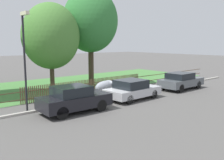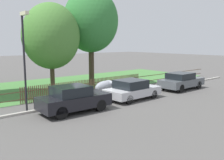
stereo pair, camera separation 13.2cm
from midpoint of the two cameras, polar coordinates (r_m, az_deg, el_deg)
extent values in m
plane|color=#565451|center=(16.95, -0.52, -4.30)|extent=(120.00, 120.00, 0.00)
cube|color=#B2ADA3|center=(17.01, -0.74, -4.04)|extent=(30.86, 0.20, 0.12)
cube|color=#477F3D|center=(22.64, -11.79, -1.18)|extent=(30.86, 9.39, 0.01)
cube|color=brown|center=(18.66, -4.98, -2.18)|extent=(30.86, 0.03, 0.05)
cube|color=brown|center=(18.58, -5.00, -0.75)|extent=(30.86, 0.03, 0.05)
cube|color=brown|center=(16.25, -19.98, -3.45)|extent=(0.06, 0.03, 1.08)
cube|color=brown|center=(16.30, -19.55, -3.39)|extent=(0.06, 0.03, 1.08)
cube|color=brown|center=(16.34, -19.13, -3.34)|extent=(0.06, 0.03, 1.08)
cube|color=brown|center=(16.39, -18.70, -3.29)|extent=(0.06, 0.03, 1.08)
cube|color=brown|center=(16.43, -18.28, -3.23)|extent=(0.06, 0.03, 1.08)
cube|color=brown|center=(16.48, -17.86, -3.18)|extent=(0.06, 0.03, 1.08)
cube|color=brown|center=(16.53, -17.44, -3.13)|extent=(0.06, 0.03, 1.08)
cube|color=brown|center=(16.58, -17.02, -3.07)|extent=(0.06, 0.03, 1.08)
cube|color=brown|center=(16.63, -16.61, -3.02)|extent=(0.06, 0.03, 1.08)
cube|color=brown|center=(16.68, -16.20, -2.97)|extent=(0.06, 0.03, 1.08)
cube|color=brown|center=(16.73, -15.79, -2.92)|extent=(0.06, 0.03, 1.08)
cube|color=brown|center=(16.78, -15.39, -2.86)|extent=(0.06, 0.03, 1.08)
cube|color=brown|center=(16.84, -14.98, -2.81)|extent=(0.06, 0.03, 1.08)
cube|color=brown|center=(16.89, -14.58, -2.76)|extent=(0.06, 0.03, 1.08)
cube|color=brown|center=(16.94, -14.19, -2.71)|extent=(0.06, 0.03, 1.08)
cube|color=brown|center=(17.00, -13.79, -2.66)|extent=(0.06, 0.03, 1.08)
cube|color=brown|center=(17.06, -13.40, -2.61)|extent=(0.06, 0.03, 1.08)
cube|color=brown|center=(17.11, -13.01, -2.56)|extent=(0.06, 0.03, 1.08)
cube|color=brown|center=(17.17, -12.62, -2.51)|extent=(0.06, 0.03, 1.08)
cube|color=brown|center=(17.23, -12.24, -2.45)|extent=(0.06, 0.03, 1.08)
cube|color=brown|center=(17.29, -11.85, -2.40)|extent=(0.06, 0.03, 1.08)
cube|color=brown|center=(17.35, -11.48, -2.35)|extent=(0.06, 0.03, 1.08)
cube|color=brown|center=(17.41, -11.10, -2.30)|extent=(0.06, 0.03, 1.08)
cube|color=brown|center=(17.47, -10.73, -2.26)|extent=(0.06, 0.03, 1.08)
cube|color=brown|center=(17.54, -10.35, -2.21)|extent=(0.06, 0.03, 1.08)
cube|color=brown|center=(17.60, -9.99, -2.16)|extent=(0.06, 0.03, 1.08)
cube|color=brown|center=(17.67, -9.62, -2.11)|extent=(0.06, 0.03, 1.08)
cube|color=brown|center=(17.73, -9.26, -2.06)|extent=(0.06, 0.03, 1.08)
cube|color=brown|center=(17.80, -8.90, -2.01)|extent=(0.06, 0.03, 1.08)
cube|color=brown|center=(17.86, -8.54, -1.96)|extent=(0.06, 0.03, 1.08)
cube|color=brown|center=(17.93, -8.18, -1.92)|extent=(0.06, 0.03, 1.08)
cube|color=brown|center=(18.00, -7.83, -1.87)|extent=(0.06, 0.03, 1.08)
cube|color=brown|center=(18.07, -7.48, -1.82)|extent=(0.06, 0.03, 1.08)
cube|color=brown|center=(18.13, -7.14, -1.78)|extent=(0.06, 0.03, 1.08)
cube|color=brown|center=(18.20, -6.79, -1.73)|extent=(0.06, 0.03, 1.08)
cube|color=brown|center=(18.28, -6.45, -1.68)|extent=(0.06, 0.03, 1.08)
cube|color=brown|center=(18.35, -6.11, -1.64)|extent=(0.06, 0.03, 1.08)
cube|color=brown|center=(18.42, -5.77, -1.59)|extent=(0.06, 0.03, 1.08)
cube|color=brown|center=(18.49, -5.44, -1.55)|extent=(0.06, 0.03, 1.08)
cube|color=brown|center=(18.56, -5.11, -1.50)|extent=(0.06, 0.03, 1.08)
cube|color=brown|center=(18.64, -4.78, -1.46)|extent=(0.06, 0.03, 1.08)
cube|color=brown|center=(18.71, -4.46, -1.41)|extent=(0.06, 0.03, 1.08)
cube|color=brown|center=(18.79, -4.13, -1.37)|extent=(0.06, 0.03, 1.08)
cube|color=brown|center=(18.86, -3.81, -1.32)|extent=(0.06, 0.03, 1.08)
cube|color=brown|center=(18.94, -3.49, -1.28)|extent=(0.06, 0.03, 1.08)
cube|color=brown|center=(19.02, -3.18, -1.24)|extent=(0.06, 0.03, 1.08)
cube|color=brown|center=(19.09, -2.87, -1.19)|extent=(0.06, 0.03, 1.08)
cube|color=brown|center=(19.17, -2.56, -1.15)|extent=(0.06, 0.03, 1.08)
cube|color=brown|center=(19.25, -2.25, -1.11)|extent=(0.06, 0.03, 1.08)
cube|color=brown|center=(19.33, -1.94, -1.07)|extent=(0.06, 0.03, 1.08)
cube|color=brown|center=(19.41, -1.64, -1.03)|extent=(0.06, 0.03, 1.08)
cube|color=brown|center=(19.49, -1.34, -0.99)|extent=(0.06, 0.03, 1.08)
cube|color=brown|center=(19.57, -1.04, -0.94)|extent=(0.06, 0.03, 1.08)
cube|color=brown|center=(19.65, -0.75, -0.90)|extent=(0.06, 0.03, 1.08)
cube|color=brown|center=(19.73, -0.45, -0.86)|extent=(0.06, 0.03, 1.08)
cube|color=brown|center=(19.81, -0.16, -0.82)|extent=(0.06, 0.03, 1.08)
cube|color=brown|center=(19.90, 0.13, -0.78)|extent=(0.06, 0.03, 1.08)
cube|color=brown|center=(19.98, 0.41, -0.74)|extent=(0.06, 0.03, 1.08)
cube|color=brown|center=(20.06, 0.69, -0.71)|extent=(0.06, 0.03, 1.08)
cube|color=brown|center=(20.15, 0.98, -0.67)|extent=(0.06, 0.03, 1.08)
cube|color=brown|center=(20.23, 1.25, -0.63)|extent=(0.06, 0.03, 1.08)
cube|color=brown|center=(20.32, 1.53, -0.59)|extent=(0.06, 0.03, 1.08)
cube|color=brown|center=(20.40, 1.80, -0.55)|extent=(0.06, 0.03, 1.08)
cube|color=brown|center=(20.49, 2.08, -0.51)|extent=(0.06, 0.03, 1.08)
cube|color=brown|center=(20.58, 2.35, -0.48)|extent=(0.06, 0.03, 1.08)
cube|color=brown|center=(20.66, 2.61, -0.44)|extent=(0.06, 0.03, 1.08)
cube|color=brown|center=(20.75, 2.88, -0.40)|extent=(0.06, 0.03, 1.08)
cube|color=brown|center=(20.84, 3.14, -0.37)|extent=(0.06, 0.03, 1.08)
cube|color=brown|center=(20.93, 3.40, -0.33)|extent=(0.06, 0.03, 1.08)
cube|color=brown|center=(21.02, 3.66, -0.30)|extent=(0.06, 0.03, 1.08)
cube|color=brown|center=(21.11, 3.91, -0.26)|extent=(0.06, 0.03, 1.08)
cube|color=brown|center=(21.20, 4.17, -0.23)|extent=(0.06, 0.03, 1.08)
cube|color=brown|center=(21.29, 4.42, -0.19)|extent=(0.06, 0.03, 1.08)
cube|color=brown|center=(21.38, 4.67, -0.16)|extent=(0.06, 0.03, 1.08)
cube|color=brown|center=(21.47, 4.92, -0.12)|extent=(0.06, 0.03, 1.08)
cube|color=brown|center=(21.56, 5.16, -0.09)|extent=(0.06, 0.03, 1.08)
cube|color=brown|center=(21.65, 5.41, -0.05)|extent=(0.06, 0.03, 1.08)
cube|color=brown|center=(21.74, 5.65, -0.02)|extent=(0.06, 0.03, 1.08)
cube|color=brown|center=(21.84, 5.89, 0.01)|extent=(0.06, 0.03, 1.08)
cube|color=brown|center=(21.93, 6.12, 0.05)|extent=(0.06, 0.03, 1.08)
cube|color=black|center=(13.83, -8.33, -4.76)|extent=(3.93, 1.87, 0.66)
cube|color=black|center=(13.62, -9.09, -2.46)|extent=(1.90, 1.64, 0.52)
cylinder|color=black|center=(15.18, -5.94, -4.60)|extent=(0.66, 0.16, 0.66)
cylinder|color=black|center=(13.88, -2.27, -5.83)|extent=(0.66, 0.16, 0.66)
cylinder|color=black|center=(14.08, -14.25, -5.88)|extent=(0.66, 0.16, 0.66)
cylinder|color=black|center=(12.65, -11.16, -7.42)|extent=(0.66, 0.16, 0.66)
cube|color=#BCBCC1|center=(16.84, 4.97, -2.64)|extent=(3.94, 1.99, 0.52)
cube|color=black|center=(16.60, 4.53, -0.90)|extent=(1.92, 1.73, 0.56)
cylinder|color=black|center=(18.32, 5.56, -2.43)|extent=(0.58, 0.16, 0.58)
cylinder|color=black|center=(17.24, 9.77, -3.22)|extent=(0.58, 0.16, 0.58)
cylinder|color=black|center=(16.66, -0.03, -3.51)|extent=(0.58, 0.16, 0.58)
cylinder|color=black|center=(15.46, 4.23, -4.49)|extent=(0.58, 0.16, 0.58)
cube|color=#51565B|center=(21.05, 15.78, -0.50)|extent=(4.09, 1.85, 0.60)
cube|color=black|center=(20.81, 15.53, 0.92)|extent=(1.98, 1.64, 0.50)
cylinder|color=black|center=(22.58, 15.77, -0.54)|extent=(0.64, 0.15, 0.64)
cylinder|color=black|center=(21.74, 19.40, -1.06)|extent=(0.64, 0.15, 0.64)
cylinder|color=black|center=(20.54, 11.90, -1.29)|extent=(0.64, 0.15, 0.64)
cylinder|color=black|center=(19.61, 15.74, -1.90)|extent=(0.64, 0.15, 0.64)
cylinder|color=black|center=(18.05, 0.13, -2.49)|extent=(0.63, 0.14, 0.62)
cylinder|color=black|center=(17.20, -3.00, -3.06)|extent=(0.63, 0.14, 0.62)
ellipsoid|color=gray|center=(17.55, -1.40, -1.59)|extent=(1.76, 0.85, 0.87)
ellipsoid|color=gray|center=(17.78, -0.44, -0.69)|extent=(0.46, 0.96, 0.40)
cylinder|color=#473828|center=(19.89, -13.29, 1.60)|extent=(0.34, 0.34, 2.87)
ellipsoid|color=#4C8438|center=(19.76, -13.58, 9.72)|extent=(4.35, 4.35, 5.00)
cylinder|color=#473828|center=(22.17, -4.57, 4.14)|extent=(0.47, 0.47, 4.13)
ellipsoid|color=#337A38|center=(22.18, -4.68, 13.35)|extent=(4.73, 4.73, 5.44)
cylinder|color=black|center=(14.40, -19.12, 3.36)|extent=(0.11, 0.11, 5.18)
cube|color=beige|center=(14.10, -19.14, 14.21)|extent=(0.20, 0.76, 0.18)
camera|label=1|loc=(0.07, -89.79, 0.03)|focal=40.00mm
camera|label=2|loc=(0.07, 90.21, -0.03)|focal=40.00mm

